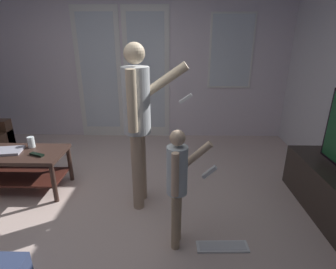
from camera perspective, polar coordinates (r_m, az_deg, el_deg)
name	(u,v)px	position (r m, az deg, el deg)	size (l,w,h in m)	color
ground_plane	(96,218)	(2.84, -15.40, -17.12)	(5.44, 4.78, 0.02)	beige
wall_back_with_doors	(130,61)	(4.57, -8.29, 15.42)	(5.44, 0.09, 2.66)	silver
coffee_table	(23,163)	(3.41, -28.89, -5.41)	(0.93, 0.53, 0.48)	#3A261F
person_adult	(138,114)	(2.54, -6.44, 4.35)	(0.67, 0.45, 1.65)	tan
person_child	(178,180)	(2.11, 2.21, -9.82)	(0.41, 0.28, 1.04)	tan
loose_keyboard	(222,247)	(2.48, 11.71, -22.71)	(0.44, 0.14, 0.02)	white
laptop_closed	(7,151)	(3.44, -31.62, -3.06)	(0.32, 0.23, 0.03)	#AAA9B9
cup_near_edge	(31,142)	(3.43, -27.56, -1.47)	(0.08, 0.08, 0.13)	white
tv_remote_black	(37,155)	(3.19, -26.57, -3.91)	(0.17, 0.05, 0.02)	black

